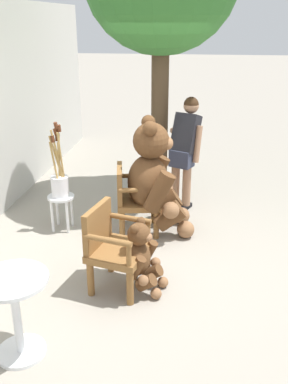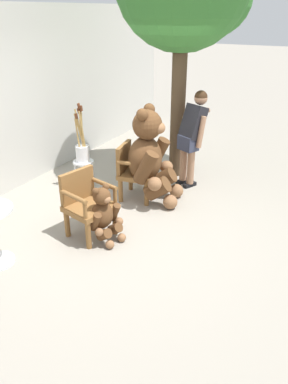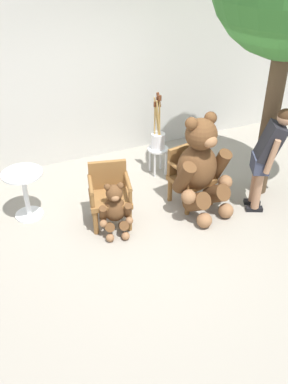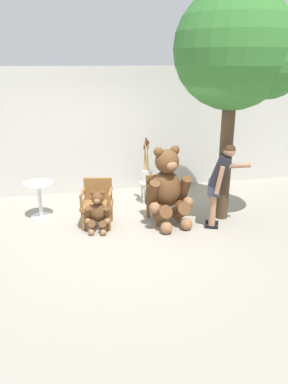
{
  "view_description": "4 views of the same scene",
  "coord_description": "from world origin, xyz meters",
  "px_view_note": "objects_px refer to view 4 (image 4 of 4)",
  "views": [
    {
      "loc": [
        -4.26,
        -0.4,
        2.55
      ],
      "look_at": [
        -0.2,
        0.17,
        0.88
      ],
      "focal_mm": 40.0,
      "sensor_mm": 36.0,
      "label": 1
    },
    {
      "loc": [
        -4.02,
        -2.26,
        2.69
      ],
      "look_at": [
        -0.17,
        -0.18,
        0.56
      ],
      "focal_mm": 35.0,
      "sensor_mm": 36.0,
      "label": 2
    },
    {
      "loc": [
        -2.12,
        -4.25,
        3.71
      ],
      "look_at": [
        -0.32,
        -0.09,
        0.7
      ],
      "focal_mm": 40.0,
      "sensor_mm": 36.0,
      "label": 3
    },
    {
      "loc": [
        -1.21,
        -6.05,
        2.91
      ],
      "look_at": [
        0.14,
        -0.15,
        0.78
      ],
      "focal_mm": 35.0,
      "sensor_mm": 36.0,
      "label": 4
    }
  ],
  "objects_px": {
    "white_stool": "(147,187)",
    "brush_bucket": "(147,172)",
    "wooden_chair_left": "(97,201)",
    "teddy_bear_small": "(98,212)",
    "teddy_bear_large": "(168,187)",
    "round_side_table": "(40,196)",
    "person_visitor": "(219,179)",
    "patio_tree": "(239,53)",
    "wooden_chair_right": "(162,196)"
  },
  "relations": [
    {
      "from": "round_side_table",
      "to": "wooden_chair_left",
      "type": "bearing_deg",
      "value": -28.24
    },
    {
      "from": "teddy_bear_large",
      "to": "wooden_chair_left",
      "type": "bearing_deg",
      "value": 168.49
    },
    {
      "from": "wooden_chair_left",
      "to": "brush_bucket",
      "type": "distance_m",
      "value": 1.5
    },
    {
      "from": "teddy_bear_small",
      "to": "person_visitor",
      "type": "relative_size",
      "value": 0.49
    },
    {
      "from": "person_visitor",
      "to": "brush_bucket",
      "type": "relative_size",
      "value": 1.63
    },
    {
      "from": "round_side_table",
      "to": "person_visitor",
      "type": "bearing_deg",
      "value": -19.91
    },
    {
      "from": "wooden_chair_left",
      "to": "teddy_bear_small",
      "type": "xyz_separation_m",
      "value": [
        -0.02,
        -0.28,
        -0.09
      ]
    },
    {
      "from": "teddy_bear_large",
      "to": "brush_bucket",
      "type": "height_order",
      "value": "teddy_bear_large"
    },
    {
      "from": "teddy_bear_small",
      "to": "white_stool",
      "type": "xyz_separation_m",
      "value": [
        1.19,
        1.2,
        -0.02
      ]
    },
    {
      "from": "person_visitor",
      "to": "patio_tree",
      "type": "bearing_deg",
      "value": 43.03
    },
    {
      "from": "teddy_bear_small",
      "to": "person_visitor",
      "type": "distance_m",
      "value": 2.24
    },
    {
      "from": "wooden_chair_right",
      "to": "person_visitor",
      "type": "distance_m",
      "value": 1.16
    },
    {
      "from": "wooden_chair_left",
      "to": "patio_tree",
      "type": "height_order",
      "value": "patio_tree"
    },
    {
      "from": "teddy_bear_large",
      "to": "teddy_bear_small",
      "type": "distance_m",
      "value": 1.34
    },
    {
      "from": "wooden_chair_left",
      "to": "teddy_bear_large",
      "type": "distance_m",
      "value": 1.32
    },
    {
      "from": "person_visitor",
      "to": "round_side_table",
      "type": "xyz_separation_m",
      "value": [
        -3.17,
        1.15,
        -0.47
      ]
    },
    {
      "from": "patio_tree",
      "to": "teddy_bear_large",
      "type": "bearing_deg",
      "value": -179.7
    },
    {
      "from": "wooden_chair_right",
      "to": "brush_bucket",
      "type": "height_order",
      "value": "brush_bucket"
    },
    {
      "from": "wooden_chair_left",
      "to": "teddy_bear_large",
      "type": "relative_size",
      "value": 0.58
    },
    {
      "from": "teddy_bear_small",
      "to": "white_stool",
      "type": "bearing_deg",
      "value": 45.36
    },
    {
      "from": "wooden_chair_left",
      "to": "white_stool",
      "type": "distance_m",
      "value": 1.49
    },
    {
      "from": "wooden_chair_left",
      "to": "teddy_bear_small",
      "type": "relative_size",
      "value": 1.13
    },
    {
      "from": "teddy_bear_small",
      "to": "teddy_bear_large",
      "type": "bearing_deg",
      "value": 0.98
    },
    {
      "from": "person_visitor",
      "to": "white_stool",
      "type": "height_order",
      "value": "person_visitor"
    },
    {
      "from": "person_visitor",
      "to": "patio_tree",
      "type": "distance_m",
      "value": 2.17
    },
    {
      "from": "wooden_chair_left",
      "to": "wooden_chair_right",
      "type": "height_order",
      "value": "same"
    },
    {
      "from": "teddy_bear_large",
      "to": "teddy_bear_small",
      "type": "relative_size",
      "value": 1.94
    },
    {
      "from": "white_stool",
      "to": "brush_bucket",
      "type": "distance_m",
      "value": 0.32
    },
    {
      "from": "wooden_chair_left",
      "to": "teddy_bear_small",
      "type": "bearing_deg",
      "value": -94.77
    },
    {
      "from": "wooden_chair_right",
      "to": "round_side_table",
      "type": "height_order",
      "value": "wooden_chair_right"
    },
    {
      "from": "wooden_chair_right",
      "to": "round_side_table",
      "type": "bearing_deg",
      "value": 166.17
    },
    {
      "from": "wooden_chair_right",
      "to": "teddy_bear_large",
      "type": "height_order",
      "value": "teddy_bear_large"
    },
    {
      "from": "wooden_chair_left",
      "to": "white_stool",
      "type": "bearing_deg",
      "value": 38.4
    },
    {
      "from": "patio_tree",
      "to": "wooden_chair_left",
      "type": "bearing_deg",
      "value": 174.22
    },
    {
      "from": "brush_bucket",
      "to": "teddy_bear_small",
      "type": "bearing_deg",
      "value": -134.61
    },
    {
      "from": "wooden_chair_left",
      "to": "teddy_bear_small",
      "type": "distance_m",
      "value": 0.3
    },
    {
      "from": "wooden_chair_left",
      "to": "wooden_chair_right",
      "type": "bearing_deg",
      "value": 0.03
    },
    {
      "from": "wooden_chair_left",
      "to": "brush_bucket",
      "type": "relative_size",
      "value": 0.9
    },
    {
      "from": "wooden_chair_right",
      "to": "patio_tree",
      "type": "xyz_separation_m",
      "value": [
        1.24,
        -0.25,
        2.57
      ]
    },
    {
      "from": "teddy_bear_small",
      "to": "white_stool",
      "type": "distance_m",
      "value": 1.69
    },
    {
      "from": "round_side_table",
      "to": "brush_bucket",
      "type": "bearing_deg",
      "value": 9.14
    },
    {
      "from": "teddy_bear_large",
      "to": "white_stool",
      "type": "xyz_separation_m",
      "value": [
        -0.1,
        1.18,
        -0.36
      ]
    },
    {
      "from": "teddy_bear_large",
      "to": "round_side_table",
      "type": "distance_m",
      "value": 2.47
    },
    {
      "from": "wooden_chair_left",
      "to": "person_visitor",
      "type": "height_order",
      "value": "person_visitor"
    },
    {
      "from": "wooden_chair_right",
      "to": "patio_tree",
      "type": "relative_size",
      "value": 0.21
    },
    {
      "from": "white_stool",
      "to": "patio_tree",
      "type": "bearing_deg",
      "value": -41.69
    },
    {
      "from": "teddy_bear_small",
      "to": "white_stool",
      "type": "height_order",
      "value": "teddy_bear_small"
    },
    {
      "from": "person_visitor",
      "to": "round_side_table",
      "type": "bearing_deg",
      "value": 160.09
    },
    {
      "from": "person_visitor",
      "to": "patio_tree",
      "type": "height_order",
      "value": "patio_tree"
    },
    {
      "from": "wooden_chair_right",
      "to": "white_stool",
      "type": "height_order",
      "value": "wooden_chair_right"
    }
  ]
}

